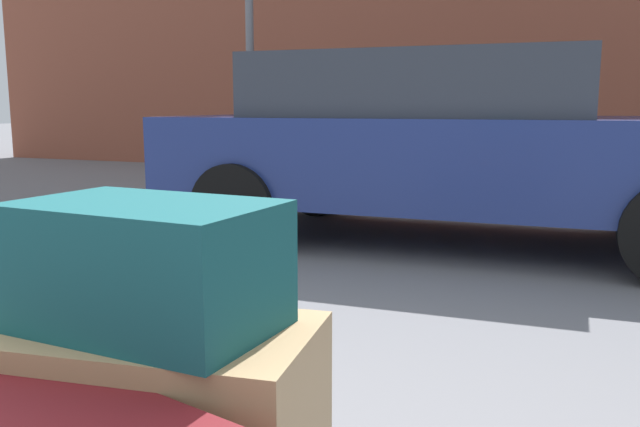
# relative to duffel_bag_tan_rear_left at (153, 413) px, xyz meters

# --- Properties ---
(duffel_bag_tan_rear_left) EXTENTS (0.62, 0.40, 0.33)m
(duffel_bag_tan_rear_left) POSITION_rel_duffel_bag_tan_rear_left_xyz_m (0.00, 0.00, 0.00)
(duffel_bag_tan_rear_left) COLOR #9E7F56
(duffel_bag_tan_rear_left) RESTS_ON luggage_cart
(duffel_bag_teal_topmost_pile) EXTENTS (0.46, 0.31, 0.22)m
(duffel_bag_teal_topmost_pile) POSITION_rel_duffel_bag_tan_rear_left_xyz_m (0.00, 0.00, 0.27)
(duffel_bag_teal_topmost_pile) COLOR #144C51
(duffel_bag_teal_topmost_pile) RESTS_ON duffel_bag_tan_rear_left
(parked_car) EXTENTS (4.36, 2.03, 1.42)m
(parked_car) POSITION_rel_duffel_bag_tan_rear_left_xyz_m (-0.33, 4.12, 0.26)
(parked_car) COLOR navy
(parked_car) RESTS_ON ground_plane
(no_parking_sign) EXTENTS (0.50, 0.07, 2.51)m
(no_parking_sign) POSITION_rel_duffel_bag_tan_rear_left_xyz_m (-2.10, 4.32, 1.04)
(no_parking_sign) COLOR slate
(no_parking_sign) RESTS_ON ground_plane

